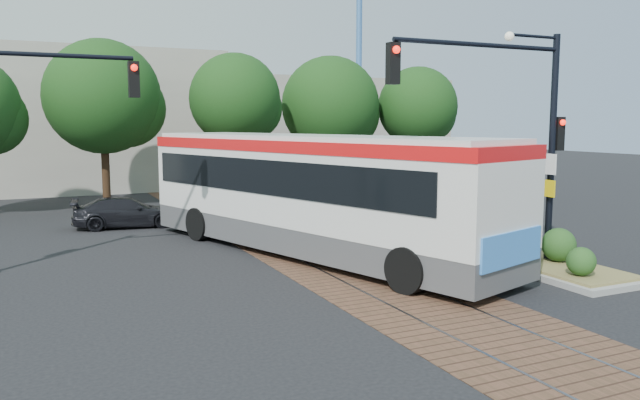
{
  "coord_description": "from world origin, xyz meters",
  "views": [
    {
      "loc": [
        -7.58,
        -13.37,
        3.92
      ],
      "look_at": [
        0.22,
        3.47,
        1.6
      ],
      "focal_mm": 35.0,
      "sensor_mm": 36.0,
      "label": 1
    }
  ],
  "objects_px": {
    "parked_car": "(127,212)",
    "signal_pole_main": "(518,113)",
    "city_bus": "(310,188)",
    "traffic_island": "(542,256)"
  },
  "relations": [
    {
      "from": "traffic_island",
      "to": "parked_car",
      "type": "relative_size",
      "value": 1.33
    },
    {
      "from": "parked_car",
      "to": "city_bus",
      "type": "bearing_deg",
      "value": -143.49
    },
    {
      "from": "traffic_island",
      "to": "city_bus",
      "type": "bearing_deg",
      "value": 138.95
    },
    {
      "from": "parked_car",
      "to": "signal_pole_main",
      "type": "bearing_deg",
      "value": -138.29
    },
    {
      "from": "traffic_island",
      "to": "parked_car",
      "type": "distance_m",
      "value": 14.82
    },
    {
      "from": "traffic_island",
      "to": "parked_car",
      "type": "height_order",
      "value": "parked_car"
    },
    {
      "from": "traffic_island",
      "to": "signal_pole_main",
      "type": "relative_size",
      "value": 0.87
    },
    {
      "from": "traffic_island",
      "to": "signal_pole_main",
      "type": "xyz_separation_m",
      "value": [
        -0.96,
        0.09,
        3.83
      ]
    },
    {
      "from": "city_bus",
      "to": "parked_car",
      "type": "height_order",
      "value": "city_bus"
    },
    {
      "from": "traffic_island",
      "to": "parked_car",
      "type": "xyz_separation_m",
      "value": [
        -9.26,
        11.57,
        0.24
      ]
    }
  ]
}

